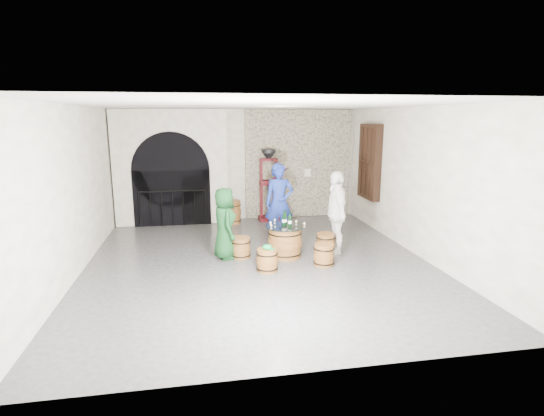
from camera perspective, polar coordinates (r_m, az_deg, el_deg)
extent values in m
plane|color=#313134|center=(8.96, -1.85, -7.26)|extent=(8.00, 8.00, 0.00)
plane|color=silver|center=(12.50, -4.55, 5.77)|extent=(8.00, 0.00, 8.00)
plane|color=silver|center=(4.73, 5.04, -4.75)|extent=(8.00, 0.00, 8.00)
plane|color=silver|center=(8.78, -25.16, 1.98)|extent=(0.00, 8.00, 8.00)
plane|color=silver|center=(9.69, 19.06, 3.31)|extent=(0.00, 8.00, 8.00)
plane|color=beige|center=(8.45, -2.00, 13.66)|extent=(8.00, 8.00, 0.00)
cube|color=#AAA188|center=(12.74, 3.60, 5.90)|extent=(3.20, 0.12, 3.18)
cube|color=silver|center=(12.21, -13.38, 5.33)|extent=(3.10, 0.50, 3.18)
cube|color=black|center=(12.07, -13.26, 1.30)|extent=(2.10, 0.03, 1.55)
cylinder|color=black|center=(11.96, -13.43, 4.95)|extent=(2.10, 0.03, 2.10)
cylinder|color=black|center=(11.97, -13.32, 2.20)|extent=(1.79, 0.04, 0.04)
cylinder|color=black|center=(12.15, -17.41, -0.24)|extent=(0.02, 0.02, 0.98)
cylinder|color=black|center=(12.11, -16.02, -0.19)|extent=(0.02, 0.02, 0.98)
cylinder|color=black|center=(12.08, -14.61, -0.14)|extent=(0.02, 0.02, 0.98)
cylinder|color=black|center=(12.06, -13.21, -0.09)|extent=(0.02, 0.02, 0.98)
cylinder|color=black|center=(12.05, -11.79, -0.04)|extent=(0.02, 0.02, 0.98)
cylinder|color=black|center=(12.04, -10.38, 0.01)|extent=(0.02, 0.02, 0.98)
cylinder|color=black|center=(12.04, -8.97, 0.07)|extent=(0.02, 0.02, 0.98)
cube|color=black|center=(11.76, 13.00, 6.08)|extent=(0.20, 1.10, 2.00)
cube|color=black|center=(11.74, 12.78, 6.08)|extent=(0.06, 0.88, 1.76)
cube|color=black|center=(11.75, 12.91, 6.08)|extent=(0.22, 0.92, 0.06)
cube|color=black|center=(11.49, 13.47, 5.92)|extent=(0.22, 0.06, 1.80)
cube|color=black|center=(11.75, 12.91, 6.08)|extent=(0.22, 0.06, 1.80)
cube|color=black|center=(12.02, 12.37, 6.23)|extent=(0.22, 0.06, 1.80)
cylinder|color=brown|center=(9.19, 1.74, -4.63)|extent=(0.69, 0.69, 0.65)
cylinder|color=brown|center=(9.19, 1.74, -4.63)|extent=(0.74, 0.74, 0.14)
torus|color=black|center=(9.25, 1.73, -5.94)|extent=(0.74, 0.74, 0.02)
torus|color=black|center=(9.13, 1.75, -3.29)|extent=(0.74, 0.74, 0.02)
cylinder|color=brown|center=(9.10, 1.76, -2.60)|extent=(0.70, 0.70, 0.02)
cylinder|color=black|center=(9.09, 1.76, -2.45)|extent=(0.89, 0.89, 0.01)
cylinder|color=brown|center=(9.18, -4.23, -5.39)|extent=(0.39, 0.39, 0.43)
cylinder|color=brown|center=(9.18, -4.23, -5.39)|extent=(0.42, 0.42, 0.09)
torus|color=black|center=(9.23, -4.21, -6.25)|extent=(0.43, 0.43, 0.02)
torus|color=black|center=(9.14, -4.24, -4.51)|extent=(0.43, 0.43, 0.02)
cylinder|color=brown|center=(9.12, -4.25, -4.03)|extent=(0.40, 0.40, 0.02)
cylinder|color=brown|center=(10.13, 1.11, -3.68)|extent=(0.39, 0.39, 0.43)
cylinder|color=brown|center=(10.13, 1.11, -3.68)|extent=(0.42, 0.42, 0.09)
torus|color=black|center=(10.17, 1.10, -4.47)|extent=(0.43, 0.43, 0.02)
torus|color=black|center=(10.09, 1.11, -2.88)|extent=(0.43, 0.43, 0.02)
cylinder|color=brown|center=(10.07, 1.11, -2.44)|extent=(0.40, 0.40, 0.02)
cylinder|color=brown|center=(9.54, 7.22, -4.77)|extent=(0.39, 0.39, 0.43)
cylinder|color=brown|center=(9.54, 7.22, -4.77)|extent=(0.42, 0.42, 0.09)
torus|color=black|center=(9.59, 7.20, -5.61)|extent=(0.43, 0.43, 0.02)
torus|color=black|center=(9.50, 7.24, -3.92)|extent=(0.43, 0.43, 0.02)
cylinder|color=brown|center=(9.48, 7.26, -3.46)|extent=(0.40, 0.40, 0.02)
cylinder|color=brown|center=(8.76, 7.00, -6.31)|extent=(0.39, 0.39, 0.43)
cylinder|color=brown|center=(8.76, 7.00, -6.31)|extent=(0.42, 0.42, 0.09)
torus|color=black|center=(8.81, 6.97, -7.22)|extent=(0.43, 0.43, 0.02)
torus|color=black|center=(8.71, 7.02, -5.40)|extent=(0.43, 0.43, 0.02)
cylinder|color=brown|center=(8.69, 7.03, -4.90)|extent=(0.40, 0.40, 0.02)
cylinder|color=brown|center=(8.38, -0.65, -7.07)|extent=(0.39, 0.39, 0.43)
cylinder|color=brown|center=(8.38, -0.65, -7.07)|extent=(0.42, 0.42, 0.09)
torus|color=black|center=(8.43, -0.65, -8.01)|extent=(0.43, 0.43, 0.02)
torus|color=black|center=(8.33, -0.66, -6.12)|extent=(0.43, 0.43, 0.02)
cylinder|color=brown|center=(8.31, -0.66, -5.60)|extent=(0.40, 0.40, 0.02)
ellipsoid|color=#0C853B|center=(8.30, -0.66, -5.27)|extent=(0.18, 0.18, 0.10)
cylinder|color=#0C853B|center=(8.29, -0.08, -5.56)|extent=(0.12, 0.12, 0.01)
imported|color=#0F3918|center=(9.04, -6.39, -2.08)|extent=(0.61, 0.82, 1.53)
imported|color=navy|center=(10.18, 0.98, 0.69)|extent=(0.71, 0.48, 1.91)
imported|color=white|center=(9.46, 8.59, -0.57)|extent=(0.51, 1.10, 1.83)
cylinder|color=black|center=(9.10, 1.60, -1.66)|extent=(0.07, 0.07, 0.22)
cylinder|color=white|center=(9.10, 1.60, -1.73)|extent=(0.08, 0.08, 0.06)
cone|color=black|center=(9.07, 1.61, -0.90)|extent=(0.07, 0.07, 0.05)
cylinder|color=black|center=(9.06, 1.61, -0.56)|extent=(0.03, 0.03, 0.07)
cylinder|color=black|center=(8.99, 2.42, -1.85)|extent=(0.07, 0.07, 0.22)
cylinder|color=white|center=(8.99, 2.42, -1.91)|extent=(0.08, 0.08, 0.06)
cone|color=black|center=(8.96, 2.42, -1.07)|extent=(0.07, 0.07, 0.05)
cylinder|color=black|center=(8.95, 2.43, -0.73)|extent=(0.03, 0.03, 0.07)
cylinder|color=black|center=(9.14, 1.78, -1.60)|extent=(0.07, 0.07, 0.22)
cylinder|color=white|center=(9.14, 1.78, -1.66)|extent=(0.08, 0.08, 0.06)
cone|color=black|center=(9.11, 1.79, -0.84)|extent=(0.07, 0.07, 0.05)
cylinder|color=black|center=(9.10, 1.79, -0.50)|extent=(0.03, 0.03, 0.07)
cylinder|color=brown|center=(12.10, -5.33, -0.59)|extent=(0.46, 0.46, 0.65)
cylinder|color=brown|center=(12.10, -5.33, -0.59)|extent=(0.49, 0.49, 0.14)
torus|color=black|center=(12.15, -5.31, -1.60)|extent=(0.50, 0.50, 0.02)
torus|color=black|center=(12.05, -5.35, 0.43)|extent=(0.50, 0.50, 0.02)
cylinder|color=brown|center=(12.03, -5.36, 0.95)|extent=(0.47, 0.47, 0.02)
cube|color=#4B0C15|center=(12.50, -0.45, -1.39)|extent=(0.59, 0.48, 0.11)
cube|color=#4B0C15|center=(12.30, -0.46, 3.45)|extent=(0.53, 0.35, 0.13)
cube|color=#4B0C15|center=(12.21, -0.46, 6.50)|extent=(0.52, 0.15, 0.08)
cylinder|color=black|center=(12.37, -0.45, 1.33)|extent=(0.06, 0.06, 1.10)
cylinder|color=black|center=(12.19, -0.46, 7.69)|extent=(0.42, 0.42, 0.10)
cone|color=black|center=(12.20, -0.46, 7.07)|extent=(0.42, 0.42, 0.22)
cube|color=#4B0C15|center=(12.28, -1.46, 2.55)|extent=(0.08, 0.08, 1.76)
cube|color=#4B0C15|center=(12.37, 0.54, 2.62)|extent=(0.08, 0.08, 1.76)
cylinder|color=#4B0C15|center=(12.29, 1.09, 4.63)|extent=(0.47, 0.05, 0.34)
cube|color=silver|center=(12.75, 4.77, 4.76)|extent=(0.18, 0.10, 0.22)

